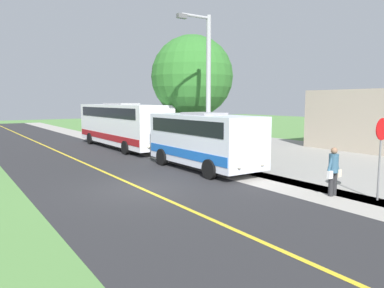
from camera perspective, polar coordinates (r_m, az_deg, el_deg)
The scene contains 10 objects.
ground_plane at distance 14.62m, azimuth -7.82°, elevation -6.99°, with size 120.00×120.00×0.00m, color #548442.
road_surface at distance 14.62m, azimuth -7.82°, elevation -6.98°, with size 8.00×100.00×0.01m, color #28282B.
sidewalk at distance 17.49m, azimuth 7.69°, elevation -4.71°, with size 2.40×100.00×0.01m, color #9E9991.
road_centre_line at distance 14.62m, azimuth -7.82°, elevation -6.96°, with size 0.16×100.00×0.00m, color gold.
shuttle_bus_front at distance 18.44m, azimuth 1.86°, elevation 0.92°, with size 2.70×7.02×2.88m.
transit_bus_rear at distance 27.55m, azimuth -10.99°, elevation 3.20°, with size 2.73×11.40×3.31m.
pedestrian_with_bags at distance 14.24m, azimuth 21.26°, elevation -3.79°, with size 0.72×0.34×1.79m.
stop_sign at distance 14.10m, azimuth 27.48°, elevation -0.09°, with size 0.76×0.07×2.88m.
street_light_pole at distance 18.79m, azimuth 2.27°, elevation 9.22°, with size 1.97×0.24×7.73m.
tree_curbside at distance 24.39m, azimuth 0.02°, elevation 10.49°, with size 5.38×5.38×7.75m.
Camera 1 is at (6.25, 12.76, 3.45)m, focal length 34.06 mm.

